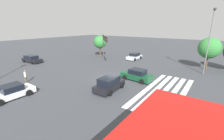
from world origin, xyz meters
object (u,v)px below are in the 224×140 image
(car_1, at_px, (32,59))
(tree_corner_c, at_px, (100,42))
(car_0, at_px, (134,56))
(car_3, at_px, (109,84))
(car_6, at_px, (11,92))
(pedestrian, at_px, (26,76))
(tree_corner_b, at_px, (209,48))
(traffic_signal_mast, at_px, (104,42))
(street_light_pole_a, at_px, (210,37))
(car_2, at_px, (137,75))

(car_1, relative_size, tree_corner_c, 0.94)
(car_0, height_order, car_3, car_3)
(car_6, height_order, pedestrian, pedestrian)
(tree_corner_b, relative_size, tree_corner_c, 1.09)
(traffic_signal_mast, distance_m, car_6, 17.84)
(street_light_pole_a, height_order, tree_corner_c, street_light_pole_a)
(traffic_signal_mast, xyz_separation_m, car_2, (-4.88, -9.55, -3.60))
(street_light_pole_a, xyz_separation_m, tree_corner_b, (2.99, -0.08, -1.91))
(tree_corner_c, bearing_deg, street_light_pole_a, -92.86)
(car_2, distance_m, tree_corner_c, 17.78)
(traffic_signal_mast, height_order, pedestrian, traffic_signal_mast)
(traffic_signal_mast, distance_m, pedestrian, 14.89)
(car_2, xyz_separation_m, tree_corner_c, (9.62, 14.69, 2.79))
(car_0, distance_m, tree_corner_c, 8.95)
(car_6, xyz_separation_m, tree_corner_c, (22.14, 6.50, 2.87))
(pedestrian, xyz_separation_m, tree_corner_b, (21.02, -18.71, 2.75))
(car_6, relative_size, tree_corner_c, 0.87)
(traffic_signal_mast, xyz_separation_m, car_1, (-8.05, 12.71, -3.63))
(car_2, bearing_deg, pedestrian, 44.06)
(tree_corner_b, distance_m, tree_corner_c, 22.12)
(car_3, xyz_separation_m, tree_corner_c, (14.57, 13.64, 2.74))
(car_2, height_order, tree_corner_b, tree_corner_b)
(street_light_pole_a, relative_size, tree_corner_b, 1.76)
(tree_corner_b, xyz_separation_m, tree_corner_c, (-1.89, 22.03, -0.21))
(car_0, bearing_deg, car_2, 31.74)
(car_3, distance_m, car_6, 10.41)
(car_2, relative_size, car_6, 1.02)
(tree_corner_c, bearing_deg, tree_corner_b, -85.09)
(pedestrian, xyz_separation_m, tree_corner_c, (19.12, 3.33, 2.53))
(street_light_pole_a, bearing_deg, traffic_signal_mast, 102.19)
(pedestrian, height_order, tree_corner_b, tree_corner_b)
(tree_corner_b, bearing_deg, car_2, 147.47)
(car_1, xyz_separation_m, street_light_pole_a, (11.68, -29.53, 4.94))
(car_1, height_order, pedestrian, pedestrian)
(car_2, relative_size, tree_corner_b, 0.81)
(street_light_pole_a, bearing_deg, tree_corner_b, -1.46)
(car_6, relative_size, pedestrian, 2.51)
(car_0, xyz_separation_m, tree_corner_c, (-2.09, 8.22, 2.86))
(traffic_signal_mast, bearing_deg, street_light_pole_a, 57.19)
(car_0, bearing_deg, tree_corner_b, 91.98)
(traffic_signal_mast, xyz_separation_m, street_light_pole_a, (3.63, -16.82, 1.31))
(traffic_signal_mast, distance_m, car_3, 13.48)
(car_2, height_order, car_6, car_2)
(street_light_pole_a, distance_m, tree_corner_c, 22.09)
(pedestrian, relative_size, tree_corner_b, 0.32)
(car_2, bearing_deg, car_1, 12.24)
(car_3, bearing_deg, tree_corner_b, -29.68)
(car_0, distance_m, car_6, 24.29)
(car_0, xyz_separation_m, street_light_pole_a, (-3.19, -13.74, 4.98))
(traffic_signal_mast, bearing_deg, car_0, 110.70)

